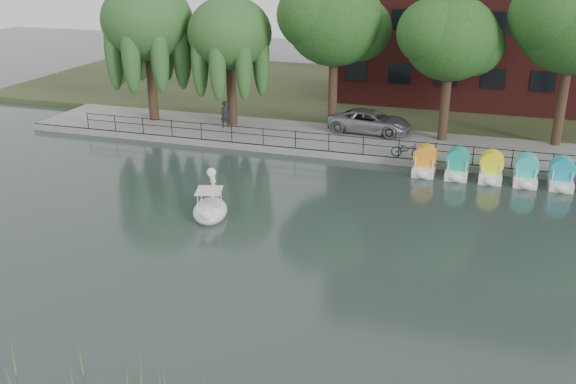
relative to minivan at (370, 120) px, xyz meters
The scene contains 15 objects.
ground_plane 17.82m from the minivan, 94.96° to the right, with size 120.00×120.00×0.00m, color #394845.
promenade 2.51m from the minivan, 131.99° to the right, with size 40.00×6.00×0.40m, color gray.
kerb 5.01m from the minivan, 108.26° to the right, with size 40.00×0.25×0.40m, color gray.
land_strip 12.43m from the minivan, 97.12° to the left, with size 60.00×22.00×0.36m, color #47512D.
railing 4.71m from the minivan, 109.02° to the right, with size 32.00×0.05×1.00m.
willow_left 15.64m from the minivan, behind, with size 5.88×5.88×9.01m.
willow_mid 10.37m from the minivan, behind, with size 5.32×5.32×8.15m.
broadleaf_center 6.38m from the minivan, behind, with size 6.00×6.00×9.25m.
broadleaf_right 6.83m from the minivan, ahead, with size 5.40×5.40×8.32m.
broadleaf_far 12.61m from the minivan, ahead, with size 6.30×6.30×9.71m.
minivan is the anchor object (origin of this frame).
bicycle 5.21m from the minivan, 56.22° to the right, with size 1.72×0.60×1.00m, color gray.
pedestrian 9.27m from the minivan, 169.78° to the right, with size 0.71×0.48×1.98m, color black.
swan_boat 15.15m from the minivan, 107.20° to the right, with size 2.11×2.73×2.04m.
pedal_boat_row 10.04m from the minivan, 34.14° to the right, with size 9.65×1.70×1.40m.
Camera 1 is at (8.50, -21.03, 11.48)m, focal length 40.00 mm.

